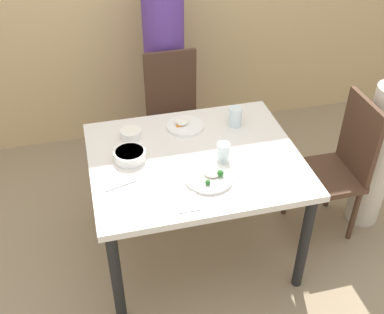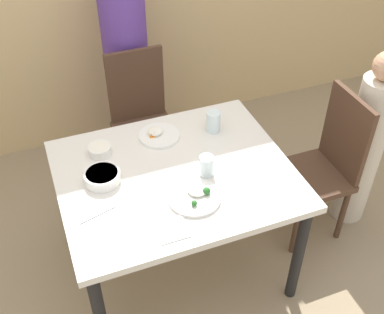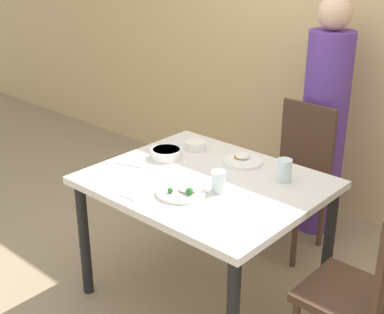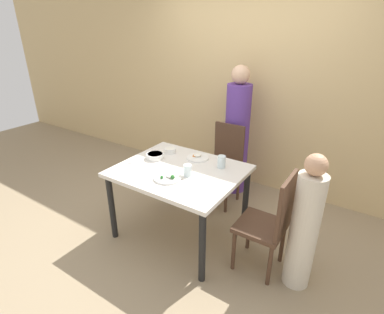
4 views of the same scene
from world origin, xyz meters
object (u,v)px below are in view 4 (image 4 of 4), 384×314
bowl_curry (155,156)px  plate_rice_adult (168,177)px  glass_water_tall (188,170)px  person_adult (237,135)px  chair_adult_spot (224,162)px  person_child (304,227)px  chair_child_spot (270,222)px

bowl_curry → plate_rice_adult: 0.48m
glass_water_tall → person_adult: bearing=94.0°
chair_adult_spot → person_adult: size_ratio=0.60×
bowl_curry → glass_water_tall: 0.52m
bowl_curry → plate_rice_adult: same height
person_child → bowl_curry: size_ratio=6.62×
plate_rice_adult → chair_child_spot: bearing=13.1°
person_adult → person_child: (1.15, -1.15, -0.19)m
person_child → chair_adult_spot: bearing=144.0°
person_child → glass_water_tall: (-1.07, -0.07, 0.24)m
chair_adult_spot → plate_rice_adult: size_ratio=3.74×
chair_child_spot → person_child: 0.28m
plate_rice_adult → person_child: bearing=10.1°
bowl_curry → glass_water_tall: glass_water_tall is taller
bowl_curry → glass_water_tall: (0.50, -0.14, 0.03)m
chair_child_spot → glass_water_tall: size_ratio=8.63×
chair_adult_spot → glass_water_tall: bearing=-84.7°
chair_adult_spot → plate_rice_adult: (-0.03, -1.05, 0.25)m
chair_adult_spot → person_child: person_child is taller
chair_adult_spot → chair_child_spot: 1.21m
chair_child_spot → glass_water_tall: (-0.79, -0.07, 0.29)m
chair_adult_spot → person_adult: 0.40m
person_adult → chair_child_spot: bearing=-52.7°
chair_adult_spot → person_child: bearing=-36.0°
plate_rice_adult → glass_water_tall: glass_water_tall is taller
person_adult → glass_water_tall: size_ratio=14.46×
chair_adult_spot → bowl_curry: 0.92m
plate_rice_adult → glass_water_tall: bearing=50.6°
chair_adult_spot → glass_water_tall: size_ratio=8.63×
chair_child_spot → bowl_curry: 1.33m
chair_child_spot → person_adult: person_adult is taller
glass_water_tall → chair_adult_spot: bearing=95.3°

